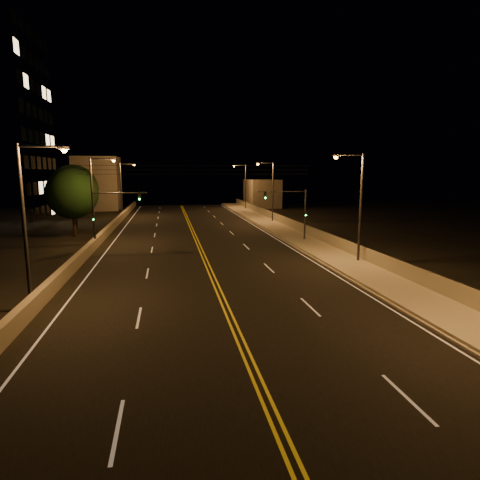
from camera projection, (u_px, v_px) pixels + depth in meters
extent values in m
plane|color=black|center=(286.00, 446.00, 10.65)|extent=(160.00, 160.00, 0.00)
cube|color=black|center=(209.00, 269.00, 30.06)|extent=(18.00, 120.00, 0.02)
cube|color=#9F9785|center=(344.00, 262.00, 31.92)|extent=(3.60, 120.00, 0.30)
cube|color=#9F9785|center=(322.00, 263.00, 31.61)|extent=(0.14, 120.00, 0.15)
cube|color=gray|center=(364.00, 253.00, 32.10)|extent=(0.30, 120.00, 1.00)
cube|color=gray|center=(69.00, 269.00, 28.25)|extent=(0.45, 120.00, 0.94)
cube|color=slate|center=(262.00, 193.00, 83.60)|extent=(6.00, 10.00, 5.65)
cube|color=slate|center=(98.00, 183.00, 76.73)|extent=(8.00, 8.00, 10.06)
cylinder|color=black|center=(364.00, 246.00, 32.01)|extent=(0.06, 120.00, 0.06)
cube|color=silver|center=(89.00, 274.00, 28.55)|extent=(0.12, 116.00, 0.00)
cube|color=silver|center=(318.00, 264.00, 31.56)|extent=(0.12, 116.00, 0.00)
cube|color=gold|center=(207.00, 269.00, 30.03)|extent=(0.12, 116.00, 0.00)
cube|color=gold|center=(211.00, 269.00, 30.08)|extent=(0.12, 116.00, 0.00)
cube|color=silver|center=(117.00, 429.00, 11.32)|extent=(0.12, 3.00, 0.00)
cube|color=silver|center=(139.00, 317.00, 20.05)|extent=(0.12, 3.00, 0.00)
cube|color=silver|center=(147.00, 273.00, 28.78)|extent=(0.12, 3.00, 0.00)
cube|color=silver|center=(152.00, 250.00, 37.51)|extent=(0.12, 3.00, 0.00)
cube|color=silver|center=(155.00, 235.00, 46.25)|extent=(0.12, 3.00, 0.00)
cube|color=silver|center=(157.00, 225.00, 54.98)|extent=(0.12, 3.00, 0.00)
cube|color=silver|center=(158.00, 218.00, 63.71)|extent=(0.12, 3.00, 0.00)
cube|color=silver|center=(159.00, 212.00, 72.44)|extent=(0.12, 3.00, 0.00)
cube|color=silver|center=(160.00, 208.00, 81.17)|extent=(0.12, 3.00, 0.00)
cube|color=silver|center=(407.00, 398.00, 12.89)|extent=(0.12, 3.00, 0.00)
cube|color=silver|center=(310.00, 307.00, 21.62)|extent=(0.12, 3.00, 0.00)
cube|color=silver|center=(269.00, 268.00, 30.36)|extent=(0.12, 3.00, 0.00)
cube|color=silver|center=(246.00, 247.00, 39.09)|extent=(0.12, 3.00, 0.00)
cube|color=silver|center=(232.00, 233.00, 47.82)|extent=(0.12, 3.00, 0.00)
cube|color=silver|center=(222.00, 224.00, 56.55)|extent=(0.12, 3.00, 0.00)
cube|color=silver|center=(214.00, 217.00, 65.28)|extent=(0.12, 3.00, 0.00)
cube|color=silver|center=(209.00, 211.00, 74.02)|extent=(0.12, 3.00, 0.00)
cube|color=silver|center=(204.00, 207.00, 82.75)|extent=(0.12, 3.00, 0.00)
cylinder|color=#2D2D33|center=(360.00, 210.00, 31.05)|extent=(0.20, 0.20, 8.62)
cylinder|color=#2D2D33|center=(350.00, 155.00, 30.16)|extent=(2.20, 0.12, 0.12)
cube|color=#2D2D33|center=(336.00, 156.00, 29.98)|extent=(0.50, 0.25, 0.14)
sphere|color=#FF9E2D|center=(336.00, 157.00, 30.00)|extent=(0.28, 0.28, 0.28)
cylinder|color=#2D2D33|center=(273.00, 193.00, 56.76)|extent=(0.20, 0.20, 8.62)
cylinder|color=#2D2D33|center=(266.00, 163.00, 55.87)|extent=(2.20, 0.12, 0.12)
cube|color=#2D2D33|center=(258.00, 163.00, 55.69)|extent=(0.50, 0.25, 0.14)
sphere|color=#FF9E2D|center=(258.00, 164.00, 55.71)|extent=(0.28, 0.28, 0.28)
cylinder|color=#2D2D33|center=(246.00, 187.00, 76.37)|extent=(0.20, 0.20, 8.62)
cylinder|color=#2D2D33|center=(240.00, 165.00, 75.48)|extent=(2.20, 0.12, 0.12)
cube|color=#2D2D33|center=(234.00, 166.00, 75.30)|extent=(0.50, 0.25, 0.14)
sphere|color=#FF9E2D|center=(234.00, 166.00, 75.32)|extent=(0.28, 0.28, 0.28)
cylinder|color=#2D2D33|center=(24.00, 229.00, 20.58)|extent=(0.20, 0.20, 8.62)
cylinder|color=#2D2D33|center=(41.00, 146.00, 20.07)|extent=(2.20, 0.12, 0.12)
cube|color=#2D2D33|center=(64.00, 148.00, 20.27)|extent=(0.50, 0.25, 0.14)
sphere|color=#FF9E2D|center=(64.00, 150.00, 20.29)|extent=(0.28, 0.28, 0.28)
cylinder|color=#2D2D33|center=(93.00, 202.00, 39.43)|extent=(0.20, 0.20, 8.62)
cylinder|color=#2D2D33|center=(102.00, 159.00, 38.93)|extent=(2.20, 0.12, 0.12)
cube|color=#2D2D33|center=(114.00, 160.00, 39.13)|extent=(0.50, 0.25, 0.14)
sphere|color=#FF9E2D|center=(114.00, 161.00, 39.15)|extent=(0.28, 0.28, 0.28)
cylinder|color=#2D2D33|center=(121.00, 190.00, 63.94)|extent=(0.20, 0.20, 8.62)
cylinder|color=#2D2D33|center=(127.00, 164.00, 63.43)|extent=(2.20, 0.12, 0.12)
cube|color=#2D2D33|center=(134.00, 164.00, 63.64)|extent=(0.50, 0.25, 0.14)
sphere|color=#FF9E2D|center=(134.00, 165.00, 63.66)|extent=(0.28, 0.28, 0.28)
cylinder|color=#2D2D33|center=(305.00, 216.00, 41.31)|extent=(0.18, 0.18, 5.46)
cylinder|color=#2D2D33|center=(282.00, 192.00, 40.44)|extent=(5.00, 0.10, 0.10)
cube|color=black|center=(265.00, 195.00, 40.20)|extent=(0.28, 0.18, 0.80)
sphere|color=#19FF4C|center=(265.00, 198.00, 40.13)|extent=(0.14, 0.14, 0.14)
cube|color=black|center=(306.00, 213.00, 41.11)|extent=(0.22, 0.14, 0.55)
cylinder|color=#2D2D33|center=(94.00, 220.00, 37.67)|extent=(0.18, 0.18, 5.46)
cylinder|color=#2D2D33|center=(120.00, 193.00, 37.68)|extent=(5.00, 0.10, 0.10)
cube|color=black|center=(139.00, 196.00, 38.05)|extent=(0.28, 0.18, 0.80)
sphere|color=#19FF4C|center=(139.00, 199.00, 37.98)|extent=(0.14, 0.14, 0.14)
cube|color=black|center=(93.00, 217.00, 37.48)|extent=(0.22, 0.14, 0.55)
cylinder|color=black|center=(198.00, 174.00, 38.10)|extent=(22.00, 0.03, 0.03)
cylinder|color=black|center=(198.00, 170.00, 38.04)|extent=(22.00, 0.03, 0.03)
cylinder|color=black|center=(198.00, 166.00, 37.97)|extent=(22.00, 0.03, 0.03)
cylinder|color=black|center=(74.00, 225.00, 45.29)|extent=(0.36, 0.36, 2.68)
sphere|color=black|center=(72.00, 194.00, 44.71)|extent=(5.65, 5.65, 5.65)
cylinder|color=black|center=(76.00, 217.00, 51.54)|extent=(0.36, 0.36, 2.85)
sphere|color=black|center=(74.00, 188.00, 50.91)|extent=(6.01, 6.01, 6.01)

